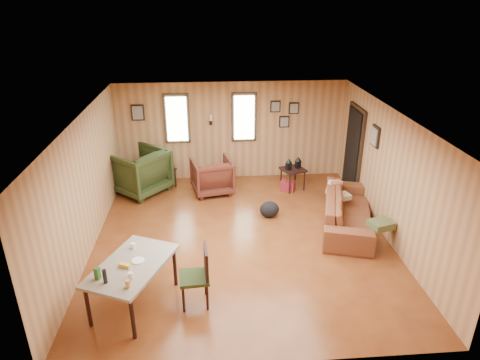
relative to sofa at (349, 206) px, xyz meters
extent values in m
cube|color=brown|center=(-2.15, -0.34, -0.46)|extent=(5.50, 6.00, 0.02)
cube|color=#997C5B|center=(-2.15, -0.34, 1.96)|extent=(5.50, 6.00, 0.02)
cube|color=tan|center=(-2.15, 2.67, 0.75)|extent=(5.50, 0.02, 2.40)
cube|color=tan|center=(-2.15, -3.35, 0.75)|extent=(5.50, 0.02, 2.40)
cube|color=tan|center=(-4.91, -0.34, 0.75)|extent=(0.02, 6.00, 2.40)
cube|color=tan|center=(0.61, -0.34, 0.75)|extent=(0.02, 6.00, 2.40)
cube|color=black|center=(-3.45, 2.63, 1.10)|extent=(0.60, 0.05, 1.20)
cube|color=#E0F2D1|center=(-3.45, 2.59, 1.10)|extent=(0.48, 0.04, 1.06)
cube|color=black|center=(-1.85, 2.63, 1.10)|extent=(0.60, 0.05, 1.20)
cube|color=#E0F2D1|center=(-1.85, 2.59, 1.10)|extent=(0.48, 0.04, 1.06)
cube|color=black|center=(-2.65, 2.61, 1.00)|extent=(0.07, 0.05, 0.12)
cylinder|color=silver|center=(-2.65, 2.55, 1.13)|extent=(0.07, 0.07, 0.14)
cube|color=black|center=(0.57, 1.61, 0.55)|extent=(0.06, 1.00, 2.05)
cube|color=black|center=(0.53, 1.61, 0.55)|extent=(0.04, 0.82, 1.90)
cube|color=black|center=(-1.10, 2.63, 1.35)|extent=(0.24, 0.04, 0.28)
cube|color=#9E998C|center=(-1.10, 2.60, 1.35)|extent=(0.19, 0.02, 0.22)
cube|color=black|center=(-0.65, 2.63, 1.30)|extent=(0.24, 0.04, 0.28)
cube|color=#9E998C|center=(-0.65, 2.60, 1.30)|extent=(0.19, 0.02, 0.22)
cube|color=black|center=(-0.87, 2.63, 0.97)|extent=(0.24, 0.04, 0.28)
cube|color=#9E998C|center=(-0.87, 2.60, 0.97)|extent=(0.19, 0.02, 0.22)
cube|color=black|center=(-4.35, 2.63, 1.27)|extent=(0.30, 0.04, 0.38)
cube|color=#9E998C|center=(-4.35, 2.60, 1.27)|extent=(0.24, 0.02, 0.31)
cube|color=black|center=(0.57, 0.51, 1.25)|extent=(0.04, 0.34, 0.42)
cube|color=#9E998C|center=(0.54, 0.51, 1.25)|extent=(0.02, 0.27, 0.34)
imported|color=brown|center=(0.00, 0.00, 0.00)|extent=(1.30, 2.40, 0.90)
imported|color=#542419|center=(-2.66, 1.79, 0.00)|extent=(1.03, 0.98, 0.90)
imported|color=#2B3819|center=(-4.33, 1.94, 0.11)|extent=(1.50, 1.50, 1.13)
cube|color=black|center=(-3.79, 2.22, 0.04)|extent=(0.61, 0.59, 0.04)
cube|color=black|center=(-3.79, 2.22, -0.29)|extent=(0.55, 0.53, 0.03)
cylinder|color=black|center=(-3.92, 1.99, -0.21)|extent=(0.05, 0.05, 0.48)
cylinder|color=black|center=(-3.54, 2.13, -0.21)|extent=(0.05, 0.05, 0.48)
cylinder|color=black|center=(-4.04, 2.32, -0.21)|extent=(0.05, 0.05, 0.48)
cylinder|color=black|center=(-3.66, 2.46, -0.21)|extent=(0.05, 0.05, 0.48)
cube|color=#47382F|center=(-3.89, 2.19, 0.11)|extent=(0.09, 0.05, 0.12)
cube|color=#47382F|center=(-3.71, 2.26, 0.11)|extent=(0.08, 0.04, 0.11)
cube|color=black|center=(-0.76, 1.82, 0.05)|extent=(0.64, 0.64, 0.04)
cylinder|color=black|center=(-0.88, 1.56, -0.20)|extent=(0.05, 0.05, 0.50)
cylinder|color=black|center=(-0.50, 1.70, -0.20)|extent=(0.05, 0.05, 0.50)
cylinder|color=black|center=(-1.02, 1.93, -0.20)|extent=(0.05, 0.05, 0.50)
cylinder|color=black|center=(-0.65, 2.07, -0.20)|extent=(0.05, 0.05, 0.50)
cube|color=black|center=(-0.88, 1.77, 0.16)|extent=(0.14, 0.14, 0.18)
cone|color=black|center=(-0.88, 1.77, 0.29)|extent=(0.19, 0.19, 0.10)
cube|color=black|center=(-0.64, 1.86, 0.16)|extent=(0.14, 0.14, 0.18)
cone|color=black|center=(-0.64, 1.86, 0.29)|extent=(0.19, 0.19, 0.10)
cube|color=maroon|center=(-0.88, 1.74, -0.34)|extent=(0.39, 0.34, 0.23)
ellipsoid|color=black|center=(-1.50, 0.48, -0.28)|extent=(0.49, 0.43, 0.35)
cube|color=#49522E|center=(0.32, -0.83, 0.03)|extent=(0.48, 0.43, 0.13)
cube|color=red|center=(-0.13, 0.61, 0.12)|extent=(0.37, 0.19, 0.36)
cube|color=#968B65|center=(-0.04, 0.38, 0.02)|extent=(0.41, 0.35, 0.10)
cube|color=gray|center=(-3.89, -2.05, 0.24)|extent=(1.34, 1.63, 0.05)
cylinder|color=black|center=(-4.46, -2.47, -0.11)|extent=(0.07, 0.07, 0.68)
cylinder|color=black|center=(-3.81, -2.76, -0.11)|extent=(0.07, 0.07, 0.68)
cylinder|color=black|center=(-3.97, -1.35, -0.11)|extent=(0.07, 0.07, 0.68)
cylinder|color=black|center=(-3.32, -1.64, -0.11)|extent=(0.07, 0.07, 0.68)
cylinder|color=white|center=(-3.85, -2.38, 0.31)|extent=(0.10, 0.10, 0.08)
cylinder|color=white|center=(-3.93, -1.63, 0.31)|extent=(0.10, 0.10, 0.08)
cube|color=#2A5C21|center=(-4.29, -2.37, 0.36)|extent=(0.09, 0.09, 0.18)
cylinder|color=black|center=(-4.17, -2.46, 0.37)|extent=(0.07, 0.07, 0.21)
cylinder|color=tan|center=(-3.86, -2.58, 0.32)|extent=(0.09, 0.09, 0.11)
cylinder|color=white|center=(-3.81, -1.99, 0.28)|extent=(0.25, 0.25, 0.02)
cube|color=gold|center=(-3.97, -2.12, 0.29)|extent=(0.18, 0.14, 0.06)
cube|color=#2B3819|center=(-3.00, -2.10, 0.01)|extent=(0.46, 0.46, 0.05)
cube|color=black|center=(-2.82, -2.09, 0.27)|extent=(0.07, 0.41, 0.47)
cylinder|color=black|center=(-3.16, -2.29, -0.22)|extent=(0.04, 0.04, 0.45)
cylinder|color=black|center=(-2.81, -2.26, -0.22)|extent=(0.04, 0.04, 0.45)
cylinder|color=black|center=(-3.19, -1.94, -0.22)|extent=(0.04, 0.04, 0.45)
cylinder|color=black|center=(-2.84, -1.91, -0.22)|extent=(0.04, 0.04, 0.45)
camera|label=1|loc=(-2.73, -7.31, 3.88)|focal=32.00mm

